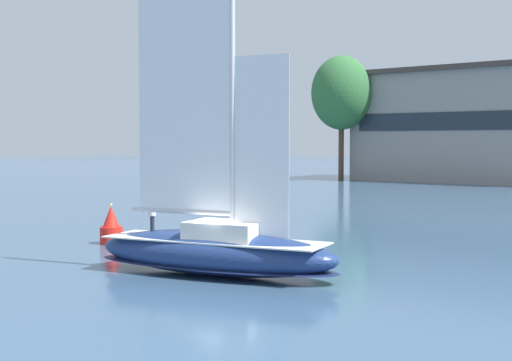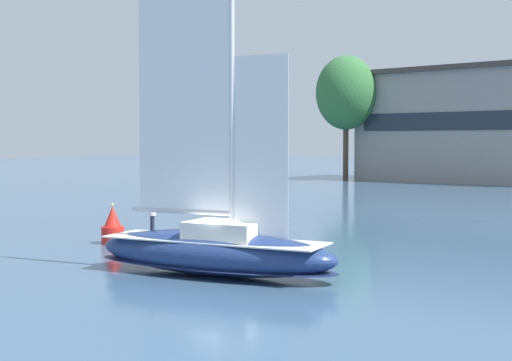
# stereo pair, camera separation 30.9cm
# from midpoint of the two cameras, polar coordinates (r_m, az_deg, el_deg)

# --- Properties ---
(ground_plane) EXTENTS (400.00, 400.00, 0.00)m
(ground_plane) POSITION_cam_midpoint_polar(r_m,az_deg,el_deg) (32.03, -3.65, -7.54)
(ground_plane) COLOR #385675
(waterfront_building) EXTENTS (35.57, 16.30, 16.57)m
(waterfront_building) POSITION_cam_midpoint_polar(r_m,az_deg,el_deg) (109.22, 17.28, 4.28)
(waterfront_building) COLOR gray
(waterfront_building) RESTS_ON ground
(tree_shore_right) EXTENTS (9.17, 9.17, 18.87)m
(tree_shore_right) POSITION_cam_midpoint_polar(r_m,az_deg,el_deg) (109.26, 6.78, 6.96)
(tree_shore_right) COLOR #4C3828
(tree_shore_right) RESTS_ON ground
(sailboat_main) EXTENTS (12.21, 5.96, 16.16)m
(sailboat_main) POSITION_cam_midpoint_polar(r_m,az_deg,el_deg) (31.81, -3.63, -5.33)
(sailboat_main) COLOR navy
(sailboat_main) RESTS_ON ground
(channel_buoy) EXTENTS (1.31, 1.31, 2.34)m
(channel_buoy) POSITION_cam_midpoint_polar(r_m,az_deg,el_deg) (42.24, -11.72, -3.71)
(channel_buoy) COLOR red
(channel_buoy) RESTS_ON ground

